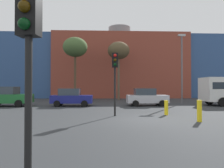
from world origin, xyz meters
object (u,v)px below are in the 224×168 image
at_px(parked_car_1, 71,97).
at_px(bollard_yellow_0, 199,111).
at_px(street_lamp, 182,64).
at_px(traffic_light_island, 115,70).
at_px(parked_car_2, 146,97).
at_px(bare_tree_0, 75,48).
at_px(parked_car_0, 7,96).
at_px(bare_tree_1, 119,51).
at_px(bollard_yellow_1, 166,108).
at_px(traffic_light_near_left, 28,38).

distance_m(parked_car_1, bollard_yellow_0, 12.01).
relative_size(bollard_yellow_0, street_lamp, 0.15).
distance_m(parked_car_1, traffic_light_island, 7.98).
relative_size(parked_car_1, parked_car_2, 0.99).
height_order(bollard_yellow_0, street_lamp, street_lamp).
relative_size(traffic_light_island, bare_tree_0, 0.46).
xyz_separation_m(parked_car_0, parked_car_2, (13.07, -0.00, -0.08)).
bearing_deg(bare_tree_1, street_lamp, -46.73).
bearing_deg(bollard_yellow_1, parked_car_1, 137.72).
height_order(bollard_yellow_1, street_lamp, street_lamp).
xyz_separation_m(parked_car_2, street_lamp, (4.46, 2.52, 3.49)).
relative_size(traffic_light_near_left, traffic_light_island, 0.90).
distance_m(parked_car_1, traffic_light_near_left, 15.98).
xyz_separation_m(parked_car_2, bare_tree_1, (-1.97, 9.35, 6.07)).
bearing_deg(parked_car_0, parked_car_1, 0.00).
xyz_separation_m(traffic_light_near_left, bare_tree_1, (3.38, 25.13, 4.31)).
xyz_separation_m(bare_tree_1, bollard_yellow_0, (2.79, -18.34, -6.34)).
bearing_deg(parked_car_2, parked_car_0, 180.00).
bearing_deg(traffic_light_near_left, parked_car_0, -143.73).
distance_m(parked_car_2, traffic_light_near_left, 16.75).
xyz_separation_m(parked_car_2, traffic_light_near_left, (-5.35, -15.78, 1.77)).
distance_m(parked_car_0, bare_tree_1, 15.70).
height_order(parked_car_0, bare_tree_1, bare_tree_1).
bearing_deg(bollard_yellow_0, traffic_light_near_left, -132.30).
height_order(bare_tree_1, bollard_yellow_1, bare_tree_1).
xyz_separation_m(parked_car_1, bare_tree_1, (5.16, 9.35, 6.08)).
bearing_deg(bare_tree_0, parked_car_1, -84.31).
bearing_deg(parked_car_2, parked_car_1, 180.00).
relative_size(bollard_yellow_0, bollard_yellow_1, 1.19).
bearing_deg(street_lamp, bollard_yellow_0, -107.54).
bearing_deg(parked_car_1, traffic_light_near_left, -83.57).
bearing_deg(parked_car_2, bare_tree_1, 101.89).
height_order(traffic_light_near_left, traffic_light_island, traffic_light_island).
relative_size(parked_car_1, traffic_light_near_left, 1.08).
height_order(bare_tree_0, bollard_yellow_1, bare_tree_0).
bearing_deg(bollard_yellow_0, parked_car_1, 131.48).
bearing_deg(bollard_yellow_0, parked_car_2, 95.25).
bearing_deg(bare_tree_1, bollard_yellow_1, -83.18).
bearing_deg(street_lamp, parked_car_0, -171.83).
xyz_separation_m(traffic_light_near_left, traffic_light_island, (1.95, 9.02, 0.27)).
distance_m(bare_tree_0, bollard_yellow_1, 17.76).
bearing_deg(parked_car_1, bare_tree_0, 95.69).
relative_size(parked_car_0, bollard_yellow_1, 4.53).
bearing_deg(traffic_light_island, bollard_yellow_1, 94.30).
height_order(bare_tree_0, bollard_yellow_0, bare_tree_0).
relative_size(parked_car_2, traffic_light_near_left, 1.09).
height_order(parked_car_2, bollard_yellow_1, parked_car_2).
bearing_deg(parked_car_2, street_lamp, 29.41).
bearing_deg(traffic_light_island, bare_tree_0, -164.77).
relative_size(parked_car_1, bollard_yellow_1, 4.09).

